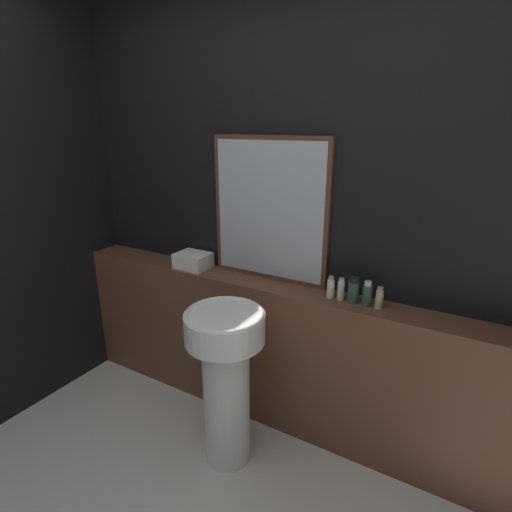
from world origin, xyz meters
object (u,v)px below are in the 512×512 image
shampoo_bottle (331,288)px  lotion_bottle (353,291)px  mirror (269,210)px  conditioner_bottle (341,290)px  pedestal_sink (226,373)px  body_wash_bottle (367,294)px  hand_soap_bottle (379,298)px  towel_stack (193,260)px

shampoo_bottle → lotion_bottle: 0.12m
mirror → conditioner_bottle: size_ratio=6.83×
pedestal_sink → conditioner_bottle: size_ratio=7.45×
pedestal_sink → mirror: bearing=93.0°
lotion_bottle → body_wash_bottle: 0.07m
pedestal_sink → shampoo_bottle: bearing=46.8°
lotion_bottle → hand_soap_bottle: (0.13, 0.00, -0.01)m
towel_stack → lotion_bottle: size_ratio=1.54×
mirror → towel_stack: (-0.50, -0.09, -0.36)m
shampoo_bottle → body_wash_bottle: 0.19m
pedestal_sink → conditioner_bottle: 0.73m
conditioner_bottle → lotion_bottle: bearing=0.0°
pedestal_sink → mirror: (-0.03, 0.50, 0.76)m
shampoo_bottle → conditioner_bottle: 0.06m
lotion_bottle → body_wash_bottle: size_ratio=1.05×
conditioner_bottle → body_wash_bottle: body_wash_bottle is taller
lotion_bottle → mirror: bearing=170.8°
mirror → shampoo_bottle: bearing=-11.8°
pedestal_sink → shampoo_bottle: shampoo_bottle is taller
shampoo_bottle → hand_soap_bottle: size_ratio=1.07×
conditioner_bottle → hand_soap_bottle: (0.20, 0.00, -0.00)m
mirror → hand_soap_bottle: (0.67, -0.09, -0.35)m
pedestal_sink → conditioner_bottle: conditioner_bottle is taller
towel_stack → body_wash_bottle: bearing=0.0°
body_wash_bottle → hand_soap_bottle: (0.06, 0.00, -0.01)m
shampoo_bottle → mirror: bearing=168.2°
towel_stack → conditioner_bottle: (0.97, -0.00, 0.01)m
shampoo_bottle → conditioner_bottle: bearing=-0.0°
body_wash_bottle → lotion_bottle: bearing=180.0°
mirror → shampoo_bottle: mirror is taller
shampoo_bottle → lotion_bottle: lotion_bottle is taller
towel_stack → pedestal_sink: bearing=-38.5°
body_wash_bottle → towel_stack: bearing=180.0°
conditioner_bottle → hand_soap_bottle: 0.20m
pedestal_sink → hand_soap_bottle: hand_soap_bottle is taller
mirror → hand_soap_bottle: 0.76m
body_wash_bottle → pedestal_sink: bearing=-144.4°
conditioner_bottle → lotion_bottle: (0.06, 0.00, 0.01)m
shampoo_bottle → towel_stack: bearing=180.0°
lotion_bottle → body_wash_bottle: lotion_bottle is taller
hand_soap_bottle → body_wash_bottle: bearing=180.0°
pedestal_sink → lotion_bottle: size_ratio=6.55×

